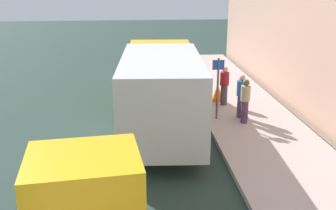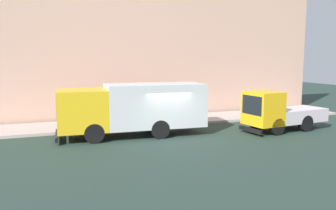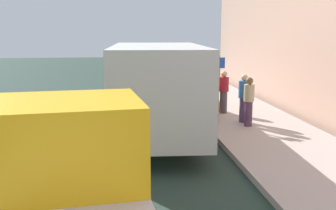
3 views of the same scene
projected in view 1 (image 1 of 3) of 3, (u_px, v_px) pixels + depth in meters
ground at (125, 149)px, 12.88m from camera, size 80.00×80.00×0.00m
sidewalk at (269, 141)px, 13.26m from camera, size 3.54×30.00×0.17m
large_utility_truck at (161, 86)px, 14.03m from camera, size 2.98×8.27×2.90m
pedestrian_walking at (245, 100)px, 14.47m from camera, size 0.49×0.49×1.64m
pedestrian_standing at (224, 85)px, 16.54m from camera, size 0.51×0.51×1.64m
pedestrian_third at (241, 95)px, 15.03m from camera, size 0.49×0.49×1.68m
traffic_cone_orange at (218, 93)px, 17.19m from camera, size 0.52×0.52×0.75m
street_sign_post at (218, 83)px, 14.73m from camera, size 0.44×0.08×2.33m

